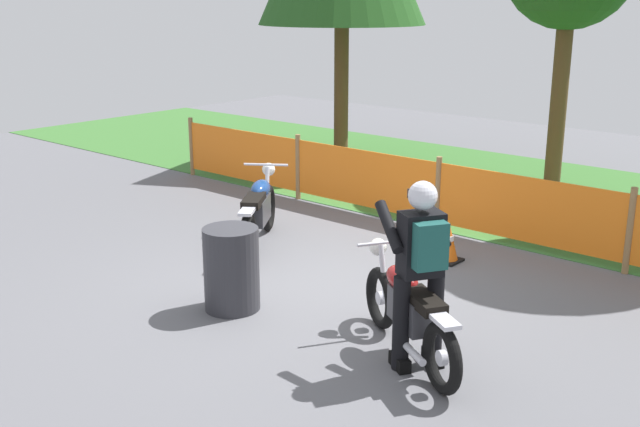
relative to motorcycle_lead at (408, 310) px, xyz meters
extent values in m
cube|color=#5B5B60|center=(-1.87, 0.85, -0.46)|extent=(24.00, 24.00, 0.02)
cube|color=#386B2D|center=(-1.87, 6.17, -0.44)|extent=(24.00, 5.42, 0.01)
cylinder|color=olive|center=(-7.10, 3.45, 0.08)|extent=(0.08, 0.08, 1.05)
cylinder|color=olive|center=(-4.49, 3.45, 0.08)|extent=(0.08, 0.08, 1.05)
cylinder|color=olive|center=(-1.87, 3.45, 0.08)|extent=(0.08, 0.08, 1.05)
cylinder|color=olive|center=(0.75, 3.45, 0.08)|extent=(0.08, 0.08, 1.05)
cube|color=orange|center=(-5.79, 3.45, 0.10)|extent=(2.54, 0.02, 0.85)
cube|color=orange|center=(-3.18, 3.45, 0.10)|extent=(2.54, 0.02, 0.85)
cube|color=orange|center=(-0.56, 3.45, 0.10)|extent=(2.54, 0.02, 0.85)
cylinder|color=brown|center=(-5.82, 6.18, 0.87)|extent=(0.28, 0.28, 2.63)
cylinder|color=brown|center=(-1.80, 7.07, 1.02)|extent=(0.28, 0.28, 2.94)
torus|color=black|center=(-0.56, 0.35, -0.14)|extent=(0.58, 0.41, 0.61)
cylinder|color=silver|center=(-0.56, 0.35, -0.14)|extent=(0.14, 0.12, 0.13)
torus|color=black|center=(0.58, -0.36, -0.14)|extent=(0.58, 0.41, 0.61)
cylinder|color=silver|center=(0.58, -0.36, -0.14)|extent=(0.14, 0.12, 0.13)
cube|color=#38383D|center=(0.05, -0.03, 0.03)|extent=(0.61, 0.50, 0.31)
ellipsoid|color=maroon|center=(-0.13, 0.09, 0.24)|extent=(0.55, 0.46, 0.21)
cube|color=black|center=(0.26, -0.16, 0.21)|extent=(0.57, 0.46, 0.10)
cube|color=silver|center=(0.58, -0.36, 0.19)|extent=(0.37, 0.31, 0.04)
cylinder|color=silver|center=(-0.51, 0.32, 0.14)|extent=(0.22, 0.16, 0.55)
sphere|color=white|center=(-0.64, 0.40, 0.36)|extent=(0.24, 0.24, 0.17)
cylinder|color=silver|center=(-0.48, 0.30, 0.46)|extent=(0.33, 0.51, 0.03)
cylinder|color=silver|center=(0.23, -0.30, -0.20)|extent=(0.48, 0.33, 0.07)
torus|color=black|center=(-3.66, 1.93, -0.13)|extent=(0.46, 0.60, 0.65)
cylinder|color=silver|center=(-3.66, 1.93, -0.13)|extent=(0.13, 0.15, 0.14)
torus|color=black|center=(-2.86, 0.77, -0.13)|extent=(0.46, 0.60, 0.65)
cylinder|color=silver|center=(-2.86, 0.77, -0.13)|extent=(0.13, 0.15, 0.14)
cube|color=#38383D|center=(-3.23, 1.31, 0.06)|extent=(0.54, 0.64, 0.32)
ellipsoid|color=navy|center=(-3.37, 1.50, 0.28)|extent=(0.50, 0.57, 0.22)
cube|color=black|center=(-3.09, 1.10, 0.25)|extent=(0.50, 0.59, 0.10)
cube|color=silver|center=(-2.86, 0.77, 0.23)|extent=(0.34, 0.39, 0.04)
cylinder|color=silver|center=(-3.63, 1.88, 0.17)|extent=(0.18, 0.23, 0.57)
sphere|color=white|center=(-3.72, 2.01, 0.40)|extent=(0.25, 0.25, 0.18)
cylinder|color=silver|center=(-3.61, 1.85, 0.51)|extent=(0.52, 0.37, 0.03)
cylinder|color=silver|center=(-3.18, 0.98, -0.19)|extent=(0.37, 0.50, 0.07)
cylinder|color=black|center=(0.09, -0.24, -0.02)|extent=(0.21, 0.21, 0.86)
cube|color=black|center=(0.09, -0.24, -0.39)|extent=(0.28, 0.23, 0.12)
cylinder|color=black|center=(0.26, 0.03, -0.02)|extent=(0.21, 0.21, 0.86)
cube|color=black|center=(0.26, 0.03, -0.39)|extent=(0.28, 0.23, 0.12)
cube|color=black|center=(0.18, -0.11, 0.69)|extent=(0.39, 0.43, 0.56)
cylinder|color=black|center=(-0.09, -0.20, 0.81)|extent=(0.46, 0.34, 0.38)
cylinder|color=black|center=(0.14, 0.18, 0.81)|extent=(0.46, 0.34, 0.38)
sphere|color=silver|center=(0.18, -0.11, 1.12)|extent=(0.34, 0.34, 0.25)
cube|color=black|center=(0.09, -0.05, 1.12)|extent=(0.12, 0.17, 0.08)
cube|color=#194C47|center=(0.32, -0.20, 0.73)|extent=(0.28, 0.32, 0.40)
cube|color=black|center=(-1.08, 2.44, -0.43)|extent=(0.32, 0.32, 0.03)
cone|color=orange|center=(-1.08, 2.44, -0.17)|extent=(0.26, 0.26, 0.50)
cylinder|color=white|center=(-1.08, 2.44, -0.14)|extent=(0.15, 0.15, 0.06)
cylinder|color=#2D2D33|center=(-2.01, -0.29, -0.01)|extent=(0.58, 0.58, 0.88)
camera|label=1|loc=(3.51, -5.29, 2.72)|focal=42.55mm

